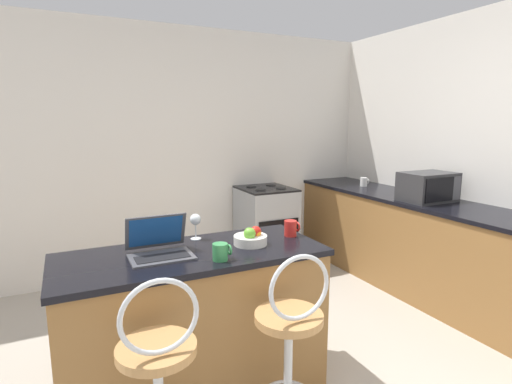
% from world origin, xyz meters
% --- Properties ---
extents(wall_back, '(12.00, 0.06, 2.60)m').
position_xyz_m(wall_back, '(0.00, 2.72, 1.30)').
color(wall_back, silver).
rests_on(wall_back, ground_plane).
extents(breakfast_bar, '(1.49, 0.63, 0.90)m').
position_xyz_m(breakfast_bar, '(-0.48, 0.59, 0.45)').
color(breakfast_bar, olive).
rests_on(breakfast_bar, ground_plane).
extents(counter_right, '(0.67, 3.22, 0.90)m').
position_xyz_m(counter_right, '(1.93, 1.09, 0.45)').
color(counter_right, olive).
rests_on(counter_right, ground_plane).
extents(bar_stool_far, '(0.40, 0.40, 1.03)m').
position_xyz_m(bar_stool_far, '(-0.16, 0.04, 0.49)').
color(bar_stool_far, silver).
rests_on(bar_stool_far, ground_plane).
extents(laptop, '(0.33, 0.28, 0.22)m').
position_xyz_m(laptop, '(-0.66, 0.61, 0.96)').
color(laptop, '#47474C').
rests_on(laptop, breakfast_bar).
extents(microwave, '(0.48, 0.33, 0.27)m').
position_xyz_m(microwave, '(1.89, 1.06, 1.03)').
color(microwave, '#2D2D30').
rests_on(microwave, counter_right).
extents(stove_range, '(0.55, 0.61, 0.91)m').
position_xyz_m(stove_range, '(0.89, 2.36, 0.45)').
color(stove_range, '#9EA3A8').
rests_on(stove_range, ground_plane).
extents(mug_white, '(0.10, 0.08, 0.10)m').
position_xyz_m(mug_white, '(1.94, 1.98, 0.95)').
color(mug_white, white).
rests_on(mug_white, counter_right).
extents(fruit_bowl, '(0.20, 0.20, 0.11)m').
position_xyz_m(fruit_bowl, '(-0.13, 0.56, 0.94)').
color(fruit_bowl, silver).
rests_on(fruit_bowl, breakfast_bar).
extents(mug_red, '(0.10, 0.08, 0.10)m').
position_xyz_m(mug_red, '(0.18, 0.62, 0.95)').
color(mug_red, red).
rests_on(mug_red, breakfast_bar).
extents(wine_glass_tall, '(0.07, 0.07, 0.16)m').
position_xyz_m(wine_glass_tall, '(-0.39, 0.81, 1.02)').
color(wine_glass_tall, silver).
rests_on(wine_glass_tall, breakfast_bar).
extents(mug_green, '(0.10, 0.08, 0.09)m').
position_xyz_m(mug_green, '(-0.39, 0.39, 0.95)').
color(mug_green, '#338447').
rests_on(mug_green, breakfast_bar).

